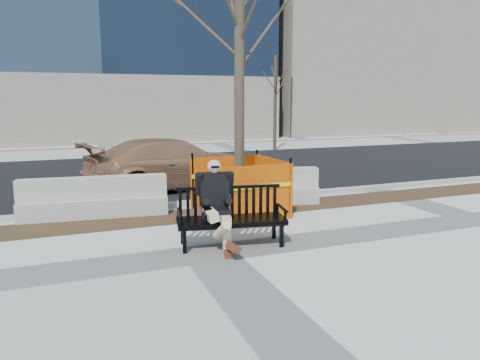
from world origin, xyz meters
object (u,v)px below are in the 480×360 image
Objects in this scene: sedan at (173,188)px; jersey_barrier_left at (95,217)px; tree_fence at (239,213)px; seated_man at (216,245)px; jersey_barrier_right at (254,204)px; bench at (231,245)px.

jersey_barrier_left is (-2.39, -2.61, 0.00)m from sedan.
tree_fence is 3.61m from sedan.
tree_fence is at bearing -10.17° from jersey_barrier_left.
seated_man is 0.31× the size of sedan.
jersey_barrier_right is (3.88, -0.12, 0.00)m from jersey_barrier_left.
sedan is (0.20, 5.65, 0.00)m from bench.
tree_fence is (1.24, 2.02, 0.00)m from seated_man.
bench is 2.33m from tree_fence.
jersey_barrier_left is at bearing 135.83° from bench.
seated_man reaches higher than bench.
tree_fence is 2.12× the size of jersey_barrier_left.
tree_fence reaches higher than sedan.
seated_man is 3.43m from jersey_barrier_right.
bench is at bearing 166.13° from sedan.
jersey_barrier_right is at bearing 47.82° from tree_fence.
sedan is 1.60× the size of jersey_barrier_left.
sedan reaches higher than jersey_barrier_right.
sedan is (0.47, 5.55, 0.00)m from seated_man.
sedan reaches higher than jersey_barrier_left.
jersey_barrier_right is (1.49, -2.73, 0.00)m from sedan.
tree_fence is at bearing 75.41° from bench.
jersey_barrier_left is at bearing -166.31° from jersey_barrier_right.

